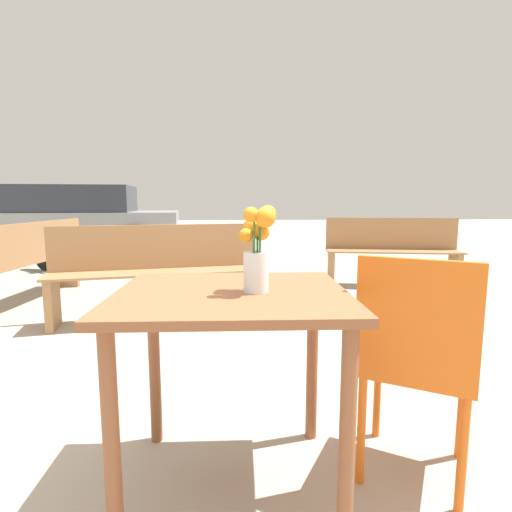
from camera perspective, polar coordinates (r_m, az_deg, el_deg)
ground_plane at (r=1.76m, az=-3.25°, el=-29.70°), size 40.00×40.00×0.00m
table_front at (r=1.46m, az=-3.45°, el=-9.80°), size 0.83×0.72×0.75m
flower_vase at (r=1.38m, az=0.18°, el=0.51°), size 0.13×0.15×0.30m
cafe_chair at (r=1.62m, az=21.90°, el=-13.00°), size 0.55×0.55×0.88m
bench_near at (r=3.70m, az=-13.99°, el=-1.59°), size 1.87×0.71×0.85m
bench_middle at (r=4.73m, az=-29.59°, el=-0.40°), size 0.52×1.77×0.85m
bench_far at (r=5.31m, az=18.81°, el=0.98°), size 1.67×0.60×0.85m
bicycle at (r=6.52m, az=-26.25°, el=0.54°), size 1.21×0.90×0.70m
parked_car at (r=8.86m, az=-24.23°, el=4.52°), size 4.17×2.03×1.36m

